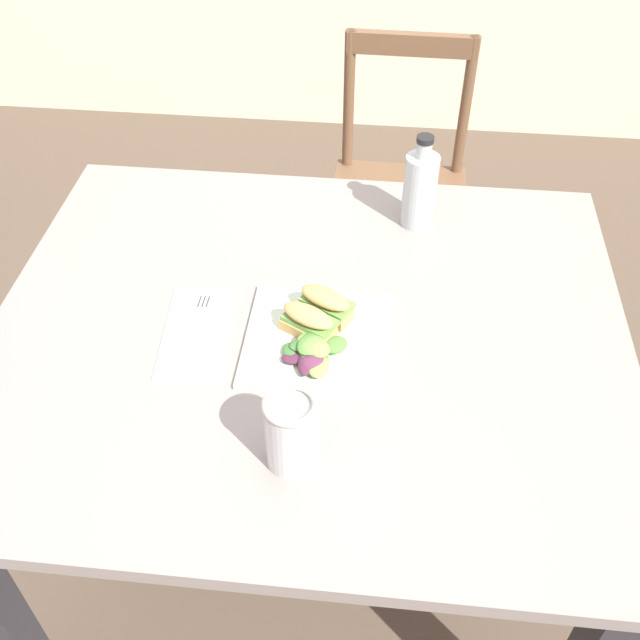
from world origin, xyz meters
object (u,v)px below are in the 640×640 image
(sandwich_half_back, at_px, (326,304))
(chair_wooden_far, at_px, (399,192))
(dining_table, at_px, (308,371))
(mason_jar_iced_tea, at_px, (292,434))
(fork_on_napkin, at_px, (197,324))
(sandwich_half_front, at_px, (308,321))
(plate_lunch, at_px, (318,341))
(bottle_cold_brew, at_px, (419,193))

(sandwich_half_back, bearing_deg, chair_wooden_far, 81.12)
(dining_table, bearing_deg, mason_jar_iced_tea, -87.95)
(fork_on_napkin, bearing_deg, chair_wooden_far, 67.90)
(sandwich_half_front, xyz_separation_m, mason_jar_iced_tea, (0.01, -0.27, 0.02))
(chair_wooden_far, height_order, mason_jar_iced_tea, mason_jar_iced_tea)
(dining_table, xyz_separation_m, mason_jar_iced_tea, (0.01, -0.29, 0.18))
(dining_table, bearing_deg, fork_on_napkin, -175.60)
(sandwich_half_back, distance_m, fork_on_napkin, 0.24)
(sandwich_half_front, height_order, fork_on_napkin, sandwich_half_front)
(plate_lunch, distance_m, fork_on_napkin, 0.23)
(chair_wooden_far, height_order, sandwich_half_back, chair_wooden_far)
(sandwich_half_back, height_order, mason_jar_iced_tea, mason_jar_iced_tea)
(sandwich_half_front, height_order, sandwich_half_back, same)
(sandwich_half_back, height_order, fork_on_napkin, sandwich_half_back)
(sandwich_half_back, bearing_deg, mason_jar_iced_tea, -93.51)
(chair_wooden_far, distance_m, bottle_cold_brew, 0.66)
(sandwich_half_front, distance_m, bottle_cold_brew, 0.42)
(mason_jar_iced_tea, bearing_deg, sandwich_half_front, 91.37)
(bottle_cold_brew, relative_size, mason_jar_iced_tea, 1.52)
(plate_lunch, distance_m, sandwich_half_back, 0.07)
(fork_on_napkin, relative_size, bottle_cold_brew, 0.89)
(dining_table, bearing_deg, plate_lunch, -58.91)
(sandwich_half_back, bearing_deg, fork_on_napkin, -169.48)
(chair_wooden_far, bearing_deg, mason_jar_iced_tea, -97.45)
(dining_table, distance_m, bottle_cold_brew, 0.45)
(dining_table, xyz_separation_m, fork_on_napkin, (-0.21, -0.02, 0.12))
(plate_lunch, bearing_deg, dining_table, 121.09)
(sandwich_half_front, bearing_deg, plate_lunch, -39.51)
(plate_lunch, relative_size, mason_jar_iced_tea, 1.91)
(sandwich_half_front, height_order, bottle_cold_brew, bottle_cold_brew)
(bottle_cold_brew, xyz_separation_m, mason_jar_iced_tea, (-0.19, -0.64, -0.01))
(plate_lunch, distance_m, bottle_cold_brew, 0.43)
(plate_lunch, height_order, sandwich_half_front, sandwich_half_front)
(plate_lunch, relative_size, bottle_cold_brew, 1.26)
(fork_on_napkin, bearing_deg, sandwich_half_front, -1.71)
(fork_on_napkin, height_order, bottle_cold_brew, bottle_cold_brew)
(bottle_cold_brew, bearing_deg, fork_on_napkin, -137.67)
(bottle_cold_brew, height_order, mason_jar_iced_tea, bottle_cold_brew)
(mason_jar_iced_tea, bearing_deg, dining_table, 92.05)
(sandwich_half_front, bearing_deg, fork_on_napkin, 178.29)
(plate_lunch, bearing_deg, fork_on_napkin, 174.62)
(dining_table, distance_m, mason_jar_iced_tea, 0.34)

